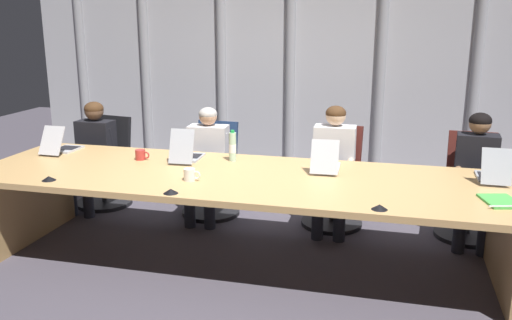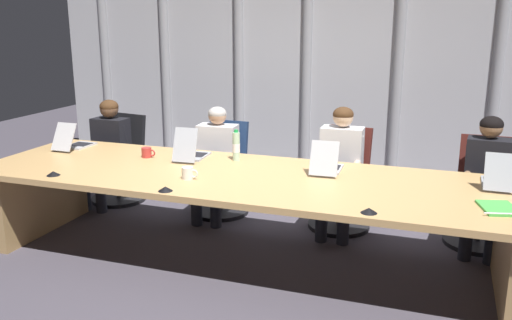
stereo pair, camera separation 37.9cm
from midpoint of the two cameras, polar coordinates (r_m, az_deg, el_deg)
ground_plane at (r=4.70m, az=1.00°, el=-10.42°), size 13.70×13.70×0.00m
conference_table at (r=4.47m, az=1.03°, el=-3.23°), size 4.52×1.36×0.75m
curtain_backdrop at (r=6.65m, az=7.80°, el=9.97°), size 6.85×0.17×2.94m
laptop_left_end at (r=5.58m, az=-16.59°, el=1.72°), size 0.22×0.44×0.27m
laptop_left_mid at (r=4.94m, az=-4.56°, el=0.77°), size 0.24×0.45×0.31m
laptop_center at (r=4.57m, az=9.77°, el=-0.57°), size 0.24×0.43×0.28m
laptop_right_mid at (r=4.58m, az=26.11°, el=-1.85°), size 0.22×0.42×0.28m
office_chair_left_end at (r=6.25m, az=-12.31°, el=-0.90°), size 0.60×0.61×0.95m
office_chair_left_mid at (r=5.72m, az=-1.71°, el=-2.01°), size 0.60×0.60×0.95m
office_chair_center at (r=5.42m, az=10.94°, el=-3.17°), size 0.60×0.61×0.97m
office_chair_right_mid at (r=5.40m, az=24.29°, el=-4.31°), size 0.60×0.60×0.96m
person_left_end at (r=6.08m, az=-13.62°, el=1.46°), size 0.40×0.55×1.14m
person_left_mid at (r=5.50m, az=-2.33°, el=0.39°), size 0.43×0.56×1.13m
person_center at (r=5.18m, az=10.83°, el=-0.34°), size 0.40×0.55×1.19m
person_right_mid at (r=5.16m, az=24.85°, el=-1.60°), size 0.40×0.57×1.18m
water_bottle_primary at (r=4.85m, az=0.15°, el=1.40°), size 0.07×0.07×0.28m
coffee_mug_near at (r=5.05m, az=-9.23°, el=0.76°), size 0.13×0.09×0.09m
coffee_mug_far at (r=4.32m, az=-4.62°, el=-1.40°), size 0.14×0.09×0.10m
conference_mic_left_side at (r=4.64m, az=-18.25°, el=-1.36°), size 0.11×0.11×0.03m
conference_mic_middle at (r=3.68m, az=14.63°, el=-5.16°), size 0.11×0.11×0.03m
conference_mic_right_side at (r=4.04m, az=-6.81°, el=-3.03°), size 0.11×0.11×0.03m
spiral_notepad at (r=4.05m, az=26.50°, el=-4.58°), size 0.29×0.35×0.03m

